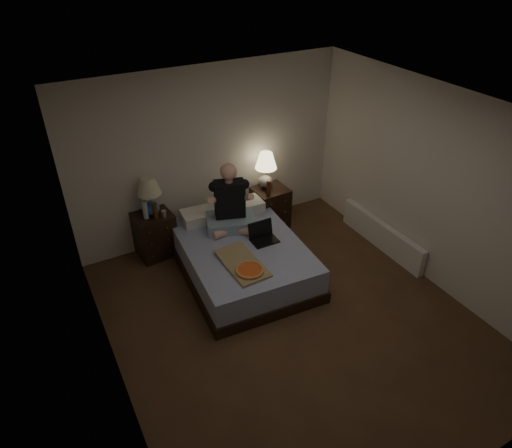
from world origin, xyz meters
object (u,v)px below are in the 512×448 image
bed (242,258)px  laptop (265,234)px  soda_can (164,214)px  beer_bottle_left (155,211)px  radiator (382,235)px  lamp_left (150,196)px  water_bottle (145,210)px  beer_bottle_right (268,188)px  nightstand_left (155,234)px  pizza_box (250,271)px  lamp_right (266,170)px  person (230,198)px  nightstand_right (270,208)px

bed → laptop: bearing=-15.4°
soda_can → beer_bottle_left: 0.12m
beer_bottle_left → radiator: (2.89, -1.28, -0.57)m
lamp_left → water_bottle: lamp_left is taller
bed → laptop: 0.47m
beer_bottle_right → laptop: (-0.52, -0.81, -0.16)m
nightstand_left → pizza_box: 1.72m
soda_can → beer_bottle_left: beer_bottle_left is taller
lamp_right → water_bottle: lamp_right is taller
nightstand_left → lamp_left: 0.61m
lamp_right → bed: bearing=-133.4°
laptop → radiator: (1.76, -0.33, -0.41)m
soda_can → radiator: bearing=-24.3°
bed → person: person is taller
person → laptop: (0.24, -0.51, -0.34)m
nightstand_left → bed: bearing=-53.0°
soda_can → laptop: soda_can is taller
nightstand_right → radiator: bearing=-50.5°
lamp_left → person: bearing=-31.7°
lamp_left → beer_bottle_right: size_ratio=2.43×
beer_bottle_left → pizza_box: size_ratio=0.30×
radiator → beer_bottle_right: bearing=137.6°
beer_bottle_right → radiator: beer_bottle_right is taller
bed → lamp_left: size_ratio=3.47×
bed → radiator: bearing=-7.7°
nightstand_left → water_bottle: bearing=-155.2°
bed → water_bottle: 1.44m
soda_can → laptop: bearing=-42.3°
beer_bottle_left → laptop: 1.49m
person → soda_can: bearing=170.7°
lamp_right → laptop: (-0.60, -1.03, -0.32)m
lamp_right → radiator: bearing=-49.3°
pizza_box → radiator: pizza_box is taller
bed → beer_bottle_left: beer_bottle_left is taller
lamp_left → beer_bottle_left: 0.20m
lamp_right → beer_bottle_left: bearing=-177.7°
bed → soda_can: 1.21m
laptop → radiator: 1.84m
nightstand_right → lamp_left: (-1.78, 0.14, 0.61)m
nightstand_left → beer_bottle_left: beer_bottle_left is taller
bed → pizza_box: bearing=-104.7°
soda_can → nightstand_right: bearing=0.2°
water_bottle → beer_bottle_right: size_ratio=1.09×
water_bottle → pizza_box: water_bottle is taller
beer_bottle_left → radiator: beer_bottle_left is taller
laptop → radiator: bearing=-9.9°
beer_bottle_left → person: 1.01m
lamp_right → water_bottle: 1.85m
bed → beer_bottle_right: size_ratio=8.44×
nightstand_right → nightstand_left: bearing=173.4°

